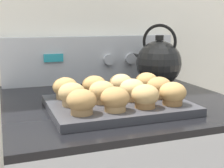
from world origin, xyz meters
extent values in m
cube|color=silver|center=(0.00, 0.72, 1.20)|extent=(8.00, 0.05, 2.40)
cube|color=black|center=(0.00, 0.36, 0.91)|extent=(0.72, 0.67, 0.02)
cube|color=#B7BABF|center=(0.00, 0.67, 1.01)|extent=(0.71, 0.05, 0.19)
cube|color=teal|center=(-0.16, 0.64, 1.03)|extent=(0.07, 0.01, 0.03)
cylinder|color=#B7BABF|center=(0.06, 0.63, 1.01)|extent=(0.04, 0.02, 0.04)
cylinder|color=#B7BABF|center=(0.16, 0.63, 1.01)|extent=(0.04, 0.02, 0.04)
cylinder|color=#B7BABF|center=(0.25, 0.63, 1.01)|extent=(0.04, 0.02, 0.04)
cube|color=#38383D|center=(-0.04, 0.25, 0.93)|extent=(0.39, 0.30, 0.02)
cylinder|color=#A37A4C|center=(-0.17, 0.16, 0.95)|extent=(0.05, 0.05, 0.02)
ellipsoid|color=#B2844C|center=(-0.17, 0.16, 0.98)|extent=(0.07, 0.07, 0.06)
cylinder|color=tan|center=(-0.09, 0.16, 0.95)|extent=(0.05, 0.05, 0.02)
ellipsoid|color=#B2844C|center=(-0.09, 0.16, 0.98)|extent=(0.07, 0.07, 0.06)
cylinder|color=olive|center=(0.00, 0.16, 0.95)|extent=(0.05, 0.05, 0.02)
ellipsoid|color=tan|center=(0.00, 0.16, 0.98)|extent=(0.07, 0.07, 0.06)
cylinder|color=olive|center=(0.08, 0.16, 0.95)|extent=(0.05, 0.05, 0.02)
ellipsoid|color=tan|center=(0.08, 0.16, 0.98)|extent=(0.07, 0.07, 0.06)
cylinder|color=tan|center=(-0.18, 0.25, 0.95)|extent=(0.05, 0.05, 0.02)
ellipsoid|color=tan|center=(-0.18, 0.25, 0.98)|extent=(0.07, 0.07, 0.06)
cylinder|color=tan|center=(-0.09, 0.25, 0.95)|extent=(0.05, 0.05, 0.02)
ellipsoid|color=tan|center=(-0.09, 0.25, 0.98)|extent=(0.07, 0.07, 0.06)
cylinder|color=tan|center=(0.00, 0.25, 0.95)|extent=(0.05, 0.05, 0.02)
ellipsoid|color=tan|center=(0.00, 0.25, 0.98)|extent=(0.07, 0.07, 0.06)
cylinder|color=#A37A4C|center=(0.09, 0.25, 0.95)|extent=(0.05, 0.05, 0.02)
ellipsoid|color=#B2844C|center=(0.09, 0.25, 0.98)|extent=(0.07, 0.07, 0.06)
cylinder|color=tan|center=(-0.18, 0.34, 0.95)|extent=(0.05, 0.05, 0.02)
ellipsoid|color=tan|center=(-0.18, 0.34, 0.98)|extent=(0.07, 0.07, 0.06)
cylinder|color=tan|center=(-0.09, 0.34, 0.95)|extent=(0.05, 0.05, 0.02)
ellipsoid|color=tan|center=(-0.09, 0.34, 0.98)|extent=(0.07, 0.07, 0.06)
cylinder|color=#A37A4C|center=(0.00, 0.34, 0.95)|extent=(0.05, 0.05, 0.02)
ellipsoid|color=tan|center=(0.00, 0.34, 0.98)|extent=(0.07, 0.07, 0.06)
cylinder|color=#A37A4C|center=(0.09, 0.33, 0.95)|extent=(0.05, 0.05, 0.02)
ellipsoid|color=tan|center=(0.09, 0.33, 0.98)|extent=(0.07, 0.07, 0.06)
sphere|color=black|center=(0.22, 0.50, 1.01)|extent=(0.18, 0.18, 0.18)
cylinder|color=black|center=(0.22, 0.50, 1.10)|extent=(0.03, 0.03, 0.02)
cone|color=black|center=(0.16, 0.56, 1.03)|extent=(0.08, 0.08, 0.06)
torus|color=black|center=(0.22, 0.50, 1.09)|extent=(0.10, 0.10, 0.13)
camera|label=1|loc=(-0.36, -0.56, 1.17)|focal=50.00mm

